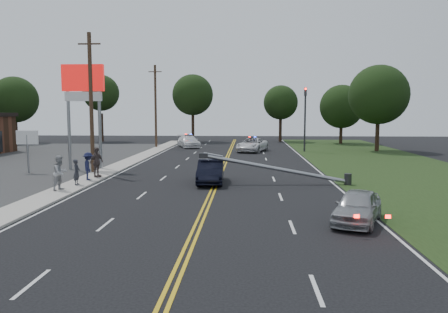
# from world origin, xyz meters

# --- Properties ---
(ground) EXTENTS (120.00, 120.00, 0.00)m
(ground) POSITION_xyz_m (0.00, 0.00, 0.00)
(ground) COLOR black
(ground) RESTS_ON ground
(sidewalk) EXTENTS (1.80, 70.00, 0.12)m
(sidewalk) POSITION_xyz_m (-8.40, 10.00, 0.06)
(sidewalk) COLOR #ADA79C
(sidewalk) RESTS_ON ground
(grass_verge) EXTENTS (12.00, 80.00, 0.01)m
(grass_verge) POSITION_xyz_m (13.50, 10.00, 0.01)
(grass_verge) COLOR #1E3012
(grass_verge) RESTS_ON ground
(centerline_yellow) EXTENTS (0.36, 80.00, 0.00)m
(centerline_yellow) POSITION_xyz_m (0.00, 10.00, 0.01)
(centerline_yellow) COLOR gold
(centerline_yellow) RESTS_ON ground
(pylon_sign) EXTENTS (3.20, 0.35, 8.00)m
(pylon_sign) POSITION_xyz_m (-10.50, 14.00, 6.00)
(pylon_sign) COLOR gray
(pylon_sign) RESTS_ON ground
(small_sign) EXTENTS (1.60, 0.14, 3.10)m
(small_sign) POSITION_xyz_m (-14.00, 12.00, 2.33)
(small_sign) COLOR gray
(small_sign) RESTS_ON ground
(traffic_signal) EXTENTS (0.28, 0.41, 7.05)m
(traffic_signal) POSITION_xyz_m (8.30, 30.00, 4.21)
(traffic_signal) COLOR #2D2D30
(traffic_signal) RESTS_ON ground
(fallen_streetlight) EXTENTS (9.36, 0.44, 1.91)m
(fallen_streetlight) POSITION_xyz_m (4.19, 8.00, 0.92)
(fallen_streetlight) COLOR #2D2D30
(fallen_streetlight) RESTS_ON ground
(utility_pole_mid) EXTENTS (1.60, 0.28, 10.00)m
(utility_pole_mid) POSITION_xyz_m (-9.20, 12.00, 5.08)
(utility_pole_mid) COLOR #382619
(utility_pole_mid) RESTS_ON ground
(utility_pole_far) EXTENTS (1.60, 0.28, 10.00)m
(utility_pole_far) POSITION_xyz_m (-9.20, 34.00, 5.08)
(utility_pole_far) COLOR #382619
(utility_pole_far) RESTS_ON ground
(tree_4) EXTENTS (6.41, 6.41, 9.27)m
(tree_4) POSITION_xyz_m (-30.50, 40.89, 6.06)
(tree_4) COLOR black
(tree_4) RESTS_ON ground
(tree_5) EXTENTS (5.27, 5.27, 9.76)m
(tree_5) POSITION_xyz_m (-19.49, 44.63, 7.10)
(tree_5) COLOR black
(tree_5) RESTS_ON ground
(tree_6) EXTENTS (5.96, 5.96, 9.80)m
(tree_6) POSITION_xyz_m (-6.05, 45.10, 6.81)
(tree_6) COLOR black
(tree_6) RESTS_ON ground
(tree_7) EXTENTS (5.02, 5.02, 8.24)m
(tree_7) POSITION_xyz_m (6.82, 45.98, 5.71)
(tree_7) COLOR black
(tree_7) RESTS_ON ground
(tree_8) EXTENTS (5.97, 5.97, 8.07)m
(tree_8) POSITION_xyz_m (14.86, 42.23, 5.08)
(tree_8) COLOR black
(tree_8) RESTS_ON ground
(tree_9) EXTENTS (6.59, 6.59, 9.59)m
(tree_9) POSITION_xyz_m (16.51, 30.97, 6.29)
(tree_9) COLOR black
(tree_9) RESTS_ON ground
(crashed_sedan) EXTENTS (1.71, 4.50, 1.47)m
(crashed_sedan) POSITION_xyz_m (-0.35, 8.25, 0.73)
(crashed_sedan) COLOR black
(crashed_sedan) RESTS_ON ground
(waiting_sedan) EXTENTS (3.01, 4.24, 1.34)m
(waiting_sedan) POSITION_xyz_m (6.39, -1.19, 0.67)
(waiting_sedan) COLOR #969A9E
(waiting_sedan) RESTS_ON ground
(emergency_a) EXTENTS (4.01, 5.91, 1.50)m
(emergency_a) POSITION_xyz_m (2.50, 29.55, 0.75)
(emergency_a) COLOR silver
(emergency_a) RESTS_ON ground
(emergency_b) EXTENTS (3.77, 5.54, 1.49)m
(emergency_b) POSITION_xyz_m (-5.33, 34.84, 0.75)
(emergency_b) COLOR silver
(emergency_b) RESTS_ON ground
(bystander_a) EXTENTS (0.39, 0.58, 1.53)m
(bystander_a) POSITION_xyz_m (-8.22, 6.49, 0.89)
(bystander_a) COLOR #292A31
(bystander_a) RESTS_ON sidewalk
(bystander_b) EXTENTS (1.01, 1.13, 1.94)m
(bystander_b) POSITION_xyz_m (-8.45, 4.76, 1.09)
(bystander_b) COLOR #A0A0A5
(bystander_b) RESTS_ON sidewalk
(bystander_c) EXTENTS (1.07, 1.31, 1.77)m
(bystander_c) POSITION_xyz_m (-8.18, 8.32, 1.01)
(bystander_c) COLOR #171B3B
(bystander_c) RESTS_ON sidewalk
(bystander_d) EXTENTS (0.92, 1.27, 2.00)m
(bystander_d) POSITION_xyz_m (-8.07, 9.52, 1.12)
(bystander_d) COLOR #5D4D4A
(bystander_d) RESTS_ON sidewalk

